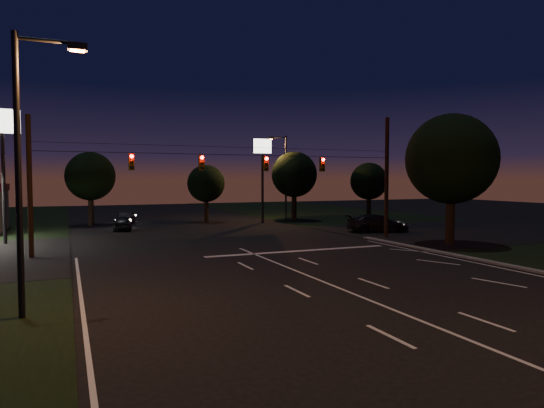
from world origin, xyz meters
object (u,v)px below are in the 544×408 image
utility_pole_right (386,238)px  car_oncoming_b (126,218)px  car_oncoming_a (123,223)px  car_cross (378,223)px  tree_right_near (450,160)px

utility_pole_right → car_oncoming_b: utility_pole_right is taller
car_oncoming_a → car_cross: 21.69m
tree_right_near → utility_pole_right: bearing=107.5°
utility_pole_right → car_cross: size_ratio=1.75×
tree_right_near → car_oncoming_b: bearing=127.1°
utility_pole_right → car_oncoming_b: 25.54m
tree_right_near → car_oncoming_a: bearing=137.1°
car_oncoming_a → car_cross: (19.36, -9.78, 0.12)m
tree_right_near → car_cross: size_ratio=1.70×
car_oncoming_a → car_oncoming_b: 6.28m
car_oncoming_b → car_cross: 24.33m
utility_pole_right → car_oncoming_a: (-17.74, 13.10, 0.62)m
car_oncoming_a → car_cross: bearing=161.2°
tree_right_near → car_oncoming_a: tree_right_near is taller
utility_pole_right → car_cross: 3.76m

